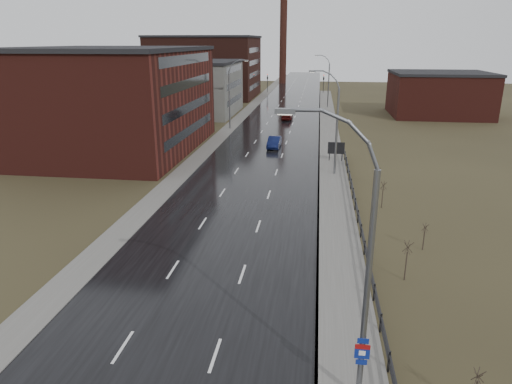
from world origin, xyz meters
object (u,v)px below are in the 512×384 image
(car_near, at_px, (274,142))
(car_far, at_px, (287,116))
(billboard, at_px, (336,149))
(streetlight_main, at_px, (360,271))

(car_near, relative_size, car_far, 0.99)
(billboard, height_order, car_far, billboard)
(streetlight_main, bearing_deg, car_near, 99.31)
(billboard, bearing_deg, car_near, 140.48)
(streetlight_main, xyz_separation_m, car_near, (-7.63, 46.56, -5.29))
(streetlight_main, distance_m, car_near, 47.48)
(streetlight_main, xyz_separation_m, car_far, (-7.47, 70.52, -5.25))
(car_far, bearing_deg, billboard, 106.16)
(billboard, xyz_separation_m, car_far, (-8.10, 30.77, -0.88))
(billboard, height_order, car_near, billboard)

